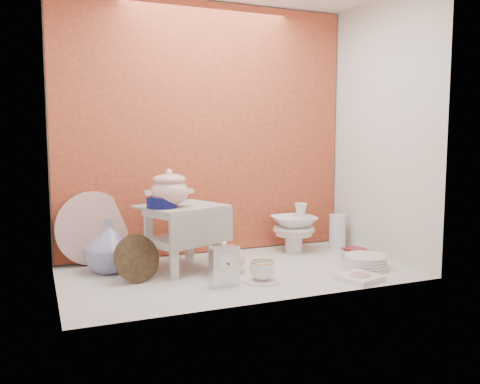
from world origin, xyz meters
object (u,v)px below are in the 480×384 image
object	(u,v)px
blue_white_vase	(109,246)
porcelain_tower	(294,228)
crystal_bowl	(355,254)
plush_pig	(228,259)
soup_tureen	(169,188)
gold_rim_teacup	(262,270)
mantel_clock	(224,264)
dinner_plate_stack	(365,262)
floral_platter	(92,228)
step_stool	(182,237)

from	to	relation	value
blue_white_vase	porcelain_tower	distance (m)	1.12
crystal_bowl	plush_pig	bearing A→B (deg)	-178.85
soup_tureen	plush_pig	xyz separation A→B (m)	(0.28, -0.11, -0.37)
gold_rim_teacup	mantel_clock	bearing A→B (deg)	177.06
dinner_plate_stack	plush_pig	bearing A→B (deg)	164.30
soup_tureen	floral_platter	distance (m)	0.54
mantel_clock	step_stool	bearing A→B (deg)	96.48
step_stool	plush_pig	bearing A→B (deg)	-60.74
blue_white_vase	mantel_clock	bearing A→B (deg)	-45.28
step_stool	crystal_bowl	distance (m)	1.02
mantel_clock	porcelain_tower	size ratio (longest dim) A/B	0.70
floral_platter	gold_rim_teacup	bearing A→B (deg)	-42.58
plush_pig	crystal_bowl	world-z (taller)	plush_pig
soup_tureen	crystal_bowl	xyz separation A→B (m)	(1.08, -0.10, -0.42)
soup_tureen	blue_white_vase	distance (m)	0.45
plush_pig	porcelain_tower	world-z (taller)	porcelain_tower
blue_white_vase	mantel_clock	size ratio (longest dim) A/B	1.30
plush_pig	dinner_plate_stack	size ratio (longest dim) A/B	1.04
floral_platter	crystal_bowl	xyz separation A→B (m)	(1.43, -0.43, -0.18)
step_stool	crystal_bowl	bearing A→B (deg)	-29.59
gold_rim_teacup	floral_platter	bearing A→B (deg)	137.42
floral_platter	blue_white_vase	bearing A→B (deg)	-71.14
mantel_clock	gold_rim_teacup	xyz separation A→B (m)	(0.19, -0.01, -0.05)
soup_tureen	dinner_plate_stack	size ratio (longest dim) A/B	1.00
gold_rim_teacup	porcelain_tower	bearing A→B (deg)	48.77
step_stool	soup_tureen	world-z (taller)	soup_tureen
step_stool	porcelain_tower	world-z (taller)	step_stool
step_stool	blue_white_vase	size ratio (longest dim) A/B	1.47
plush_pig	floral_platter	bearing A→B (deg)	138.05
blue_white_vase	dinner_plate_stack	bearing A→B (deg)	-19.86
mantel_clock	crystal_bowl	size ratio (longest dim) A/B	1.24
porcelain_tower	step_stool	bearing A→B (deg)	-169.85
mantel_clock	dinner_plate_stack	xyz separation A→B (m)	(0.81, 0.01, -0.07)
plush_pig	crystal_bowl	xyz separation A→B (m)	(0.80, 0.02, -0.05)
floral_platter	mantel_clock	distance (m)	0.85
mantel_clock	crystal_bowl	bearing A→B (deg)	5.63
plush_pig	crystal_bowl	distance (m)	0.80
dinner_plate_stack	porcelain_tower	xyz separation A→B (m)	(-0.17, 0.50, 0.11)
soup_tureen	crystal_bowl	world-z (taller)	soup_tureen
soup_tureen	plush_pig	bearing A→B (deg)	-22.41
floral_platter	step_stool	bearing A→B (deg)	-33.21
soup_tureen	crystal_bowl	bearing A→B (deg)	-5.18
crystal_bowl	porcelain_tower	bearing A→B (deg)	131.94
floral_platter	porcelain_tower	world-z (taller)	floral_platter
blue_white_vase	dinner_plate_stack	xyz separation A→B (m)	(1.28, -0.46, -0.10)
porcelain_tower	dinner_plate_stack	bearing A→B (deg)	-71.60
dinner_plate_stack	soup_tureen	bearing A→B (deg)	162.37
floral_platter	crystal_bowl	size ratio (longest dim) A/B	2.40
blue_white_vase	soup_tureen	bearing A→B (deg)	-27.04
crystal_bowl	floral_platter	bearing A→B (deg)	163.31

